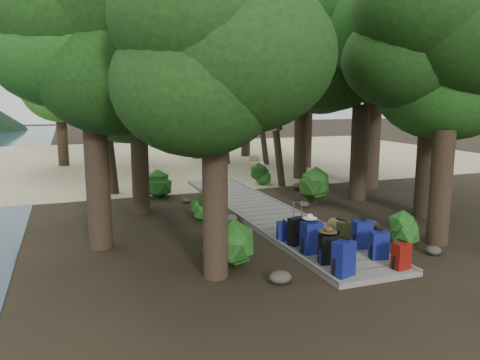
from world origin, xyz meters
name	(u,v)px	position (x,y,z in m)	size (l,w,h in m)	color
ground	(277,222)	(0.00, 0.00, 0.00)	(120.00, 120.00, 0.00)	#2E2217
sand_beach	(168,158)	(0.00, 16.00, 0.01)	(40.00, 22.00, 0.02)	#CBB889
boardwalk	(264,212)	(0.00, 1.00, 0.06)	(2.00, 12.00, 0.12)	gray
backpack_left_a	(344,257)	(-0.69, -4.64, 0.52)	(0.42, 0.30, 0.79)	navy
backpack_left_b	(329,247)	(-0.60, -3.91, 0.47)	(0.38, 0.27, 0.71)	black
backpack_left_c	(311,236)	(-0.62, -3.18, 0.53)	(0.44, 0.32, 0.82)	navy
backpack_left_d	(284,230)	(-0.77, -2.04, 0.38)	(0.34, 0.25, 0.52)	navy
backpack_right_a	(401,254)	(0.65, -4.73, 0.43)	(0.35, 0.25, 0.62)	maroon
backpack_right_b	(379,244)	(0.61, -4.03, 0.46)	(0.38, 0.27, 0.68)	navy
backpack_right_c	(362,233)	(0.70, -3.26, 0.49)	(0.43, 0.30, 0.73)	navy
backpack_right_d	(344,229)	(0.69, -2.51, 0.37)	(0.33, 0.24, 0.50)	#3A421D
duffel_right_khaki	(339,227)	(0.80, -2.12, 0.31)	(0.39, 0.58, 0.39)	brown
suitcase_on_boardwalk	(297,231)	(-0.63, -2.50, 0.46)	(0.43, 0.24, 0.67)	black
lone_suitcase_on_sand	(213,172)	(0.42, 7.85, 0.33)	(0.40, 0.23, 0.63)	black
hat_brown	(328,229)	(-0.62, -3.91, 0.89)	(0.39, 0.39, 0.12)	#51351E
hat_white	(310,216)	(-0.65, -3.15, 1.00)	(0.34, 0.34, 0.11)	silver
kayak	(140,172)	(-2.61, 9.84, 0.19)	(0.75, 3.43, 0.34)	#AB230E
sun_lounger	(259,161)	(3.84, 10.65, 0.30)	(0.57, 1.76, 0.57)	silver
tree_right_a	(448,91)	(2.91, -3.33, 3.81)	(4.57, 4.57, 7.62)	black
tree_right_b	(439,32)	(4.63, -1.01, 5.56)	(6.22, 6.22, 11.12)	black
tree_right_c	(363,73)	(4.09, 1.88, 4.52)	(5.22, 5.22, 9.03)	black
tree_right_d	(375,55)	(5.84, 3.64, 5.34)	(5.83, 5.83, 10.68)	black
tree_right_e	(302,83)	(4.22, 6.67, 4.31)	(4.79, 4.79, 8.62)	black
tree_right_f	(307,76)	(6.08, 9.67, 4.80)	(5.37, 5.37, 9.59)	black
tree_left_a	(214,97)	(-3.02, -3.52, 3.66)	(4.40, 4.40, 7.33)	black
tree_left_b	(92,78)	(-5.11, -0.70, 4.11)	(4.56, 4.56, 8.22)	black
tree_left_c	(137,89)	(-3.62, 2.58, 3.94)	(4.53, 4.53, 7.87)	black
tree_back_a	(136,79)	(-1.99, 14.41, 4.71)	(5.44, 5.44, 9.42)	black
tree_back_b	(197,69)	(1.77, 15.41, 5.36)	(6.00, 6.00, 10.71)	black
tree_back_c	(246,91)	(4.89, 15.43, 4.11)	(4.56, 4.56, 8.21)	black
tree_back_d	(59,92)	(-6.00, 14.78, 3.98)	(4.77, 4.77, 7.95)	black
palm_right_a	(283,102)	(2.69, 5.37, 3.51)	(4.11, 4.11, 7.01)	#113E13
palm_right_b	(265,89)	(4.57, 11.65, 4.15)	(4.30, 4.30, 8.30)	#113E13
palm_right_c	(230,107)	(2.82, 12.48, 3.16)	(3.97, 3.97, 6.32)	#113E13
palm_left_a	(103,96)	(-4.41, 5.94, 3.72)	(4.68, 4.68, 7.45)	#113E13
rock_left_a	(280,277)	(-1.92, -4.30, 0.13)	(0.46, 0.42, 0.25)	#4C473F
rock_left_b	(210,251)	(-2.76, -2.18, 0.10)	(0.36, 0.32, 0.20)	#4C473F
rock_left_c	(230,218)	(-1.33, 0.47, 0.12)	(0.45, 0.40, 0.25)	#4C473F
rock_left_d	(186,200)	(-1.92, 3.49, 0.09)	(0.32, 0.28, 0.17)	#4C473F
rock_right_a	(433,250)	(2.21, -3.98, 0.10)	(0.38, 0.34, 0.21)	#4C473F
rock_right_b	(370,224)	(2.18, -1.55, 0.12)	(0.44, 0.40, 0.24)	#4C473F
rock_right_c	(304,204)	(1.64, 1.42, 0.10)	(0.36, 0.32, 0.20)	#4C473F
rock_right_d	(299,186)	(2.88, 4.17, 0.15)	(0.55, 0.49, 0.30)	#4C473F
shrub_left_a	(233,250)	(-2.59, -3.37, 0.47)	(1.04, 1.04, 0.94)	#1A4514
shrub_left_b	(207,207)	(-1.89, 0.96, 0.40)	(0.89, 0.89, 0.80)	#1A4514
shrub_left_c	(155,183)	(-2.78, 4.89, 0.52)	(1.16, 1.16, 1.04)	#1A4514
shrub_right_a	(403,227)	(2.20, -2.91, 0.39)	(0.87, 0.87, 0.79)	#1A4514
shrub_right_b	(313,186)	(2.26, 1.91, 0.61)	(1.35, 1.35, 1.21)	#1A4514
shrub_right_c	(261,175)	(1.91, 5.83, 0.42)	(0.93, 0.93, 0.84)	#1A4514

